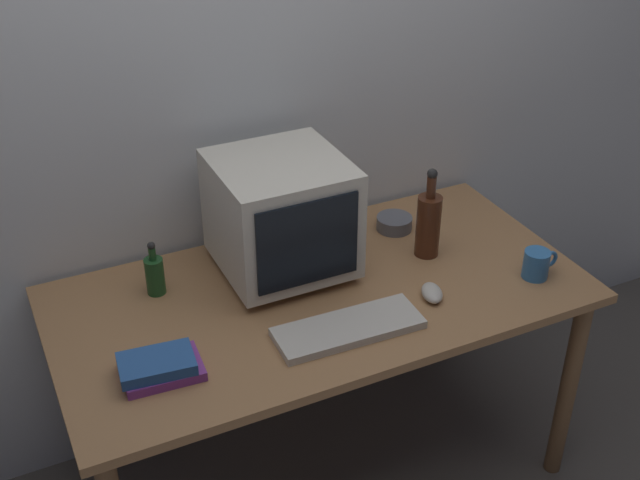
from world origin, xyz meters
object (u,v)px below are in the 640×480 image
object	(u,v)px
bottle_tall	(428,223)
mug	(537,264)
crt_monitor	(281,216)
bottle_short	(155,274)
keyboard	(348,328)
book_stack	(160,367)
computer_mouse	(432,293)
cd_spindle	(394,223)

from	to	relation	value
bottle_tall	mug	size ratio (longest dim) A/B	2.53
crt_monitor	bottle_short	distance (m)	0.41
crt_monitor	keyboard	xyz separation A→B (m)	(0.04, -0.37, -0.18)
mug	keyboard	bearing A→B (deg)	179.75
keyboard	bottle_short	xyz separation A→B (m)	(-0.43, 0.42, 0.05)
book_stack	mug	world-z (taller)	mug
computer_mouse	bottle_short	distance (m)	0.82
bottle_short	keyboard	bearing A→B (deg)	-44.14
crt_monitor	mug	distance (m)	0.80
keyboard	bottle_tall	bearing A→B (deg)	33.62
bottle_tall	crt_monitor	bearing A→B (deg)	165.66
bottle_tall	book_stack	size ratio (longest dim) A/B	1.36
crt_monitor	bottle_short	size ratio (longest dim) A/B	2.21
bottle_tall	cd_spindle	world-z (taller)	bottle_tall
bottle_short	cd_spindle	bearing A→B (deg)	1.22
crt_monitor	bottle_tall	size ratio (longest dim) A/B	1.28
crt_monitor	cd_spindle	world-z (taller)	crt_monitor
bottle_short	mug	distance (m)	1.16
crt_monitor	keyboard	bearing A→B (deg)	-83.79
keyboard	bottle_tall	world-z (taller)	bottle_tall
keyboard	bottle_short	world-z (taller)	bottle_short
crt_monitor	bottle_short	world-z (taller)	crt_monitor
computer_mouse	book_stack	distance (m)	0.82
crt_monitor	bottle_tall	world-z (taller)	crt_monitor
book_stack	computer_mouse	bearing A→B (deg)	-0.72
bottle_short	computer_mouse	bearing A→B (deg)	-27.58
mug	cd_spindle	bearing A→B (deg)	119.55
keyboard	cd_spindle	world-z (taller)	cd_spindle
keyboard	computer_mouse	size ratio (longest dim) A/B	4.20
computer_mouse	bottle_tall	size ratio (longest dim) A/B	0.33
computer_mouse	keyboard	bearing A→B (deg)	-153.89
crt_monitor	bottle_short	bearing A→B (deg)	173.07
keyboard	mug	world-z (taller)	mug
keyboard	bottle_short	size ratio (longest dim) A/B	2.39
keyboard	computer_mouse	world-z (taller)	computer_mouse
mug	bottle_tall	bearing A→B (deg)	132.30
keyboard	cd_spindle	bearing A→B (deg)	49.51
cd_spindle	bottle_short	bearing A→B (deg)	-178.78
computer_mouse	cd_spindle	size ratio (longest dim) A/B	0.83
cd_spindle	keyboard	bearing A→B (deg)	-132.48
bottle_tall	cd_spindle	bearing A→B (deg)	94.54
bottle_tall	bottle_short	xyz separation A→B (m)	(-0.84, 0.16, -0.05)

